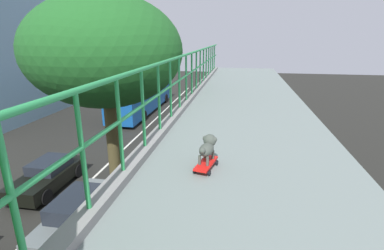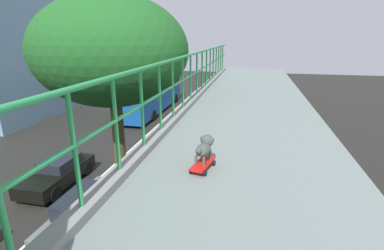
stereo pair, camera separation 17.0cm
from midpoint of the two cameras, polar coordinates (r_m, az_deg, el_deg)
name	(u,v)px [view 1 (the left image)]	position (r m, az deg, el deg)	size (l,w,h in m)	color
car_grey_fifth	(82,214)	(12.19, -21.62, -16.15)	(1.93, 4.50, 1.51)	slate
car_black_sixth	(48,175)	(15.91, -27.11, -8.92)	(1.82, 4.17, 1.36)	black
city_bus	(142,92)	(28.45, -10.14, 6.55)	(2.74, 11.96, 3.49)	#134B94
roadside_tree_mid	(105,53)	(8.62, -17.58, 13.54)	(4.38, 4.38, 8.35)	#4B4225
toy_skateboard	(206,164)	(3.54, 1.43, -7.80)	(0.28, 0.50, 0.09)	red
small_dog	(208,146)	(3.52, 1.78, -4.29)	(0.23, 0.42, 0.31)	#464D45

